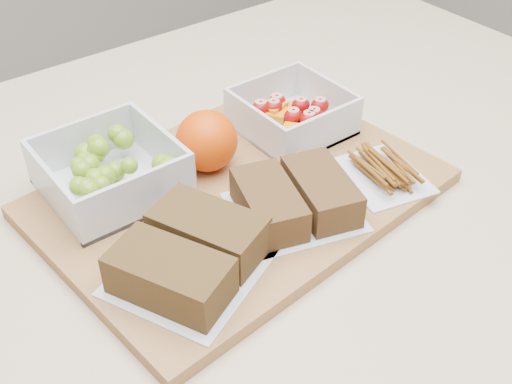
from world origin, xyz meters
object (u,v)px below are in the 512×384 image
(sandwich_bag_center, at_px, (295,198))
(fruit_container, at_px, (292,116))
(cutting_board, at_px, (240,193))
(orange, at_px, (207,141))
(grape_container, at_px, (110,170))
(pretzel_bag, at_px, (382,169))
(sandwich_bag_left, at_px, (190,254))

(sandwich_bag_center, bearing_deg, fruit_container, 51.36)
(cutting_board, relative_size, orange, 5.97)
(fruit_container, bearing_deg, cutting_board, -155.08)
(orange, distance_m, sandwich_bag_center, 0.13)
(grape_container, xyz_separation_m, pretzel_bag, (0.25, -0.17, -0.01))
(orange, relative_size, pretzel_bag, 0.58)
(orange, relative_size, sandwich_bag_left, 0.39)
(cutting_board, xyz_separation_m, sandwich_bag_center, (0.02, -0.07, 0.03))
(grape_container, relative_size, fruit_container, 1.12)
(cutting_board, height_order, sandwich_bag_center, sandwich_bag_center)
(sandwich_bag_left, bearing_deg, orange, 50.62)
(grape_container, bearing_deg, pretzel_bag, -33.38)
(cutting_board, bearing_deg, orange, 89.77)
(sandwich_bag_center, relative_size, pretzel_bag, 1.28)
(cutting_board, xyz_separation_m, sandwich_bag_left, (-0.11, -0.08, 0.03))
(fruit_container, height_order, pretzel_bag, fruit_container)
(grape_container, height_order, pretzel_bag, grape_container)
(grape_container, height_order, fruit_container, grape_container)
(cutting_board, xyz_separation_m, fruit_container, (0.12, 0.06, 0.03))
(sandwich_bag_left, distance_m, sandwich_bag_center, 0.13)
(grape_container, bearing_deg, orange, -15.44)
(sandwich_bag_center, distance_m, pretzel_bag, 0.12)
(sandwich_bag_left, distance_m, pretzel_bag, 0.25)
(pretzel_bag, bearing_deg, fruit_container, 97.19)
(fruit_container, bearing_deg, sandwich_bag_left, -150.57)
(cutting_board, distance_m, pretzel_bag, 0.16)
(cutting_board, bearing_deg, fruit_container, 19.43)
(cutting_board, bearing_deg, sandwich_bag_center, -78.85)
(cutting_board, distance_m, orange, 0.07)
(orange, height_order, pretzel_bag, orange)
(fruit_container, relative_size, orange, 1.72)
(fruit_container, xyz_separation_m, sandwich_bag_left, (-0.23, -0.13, 0.00))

